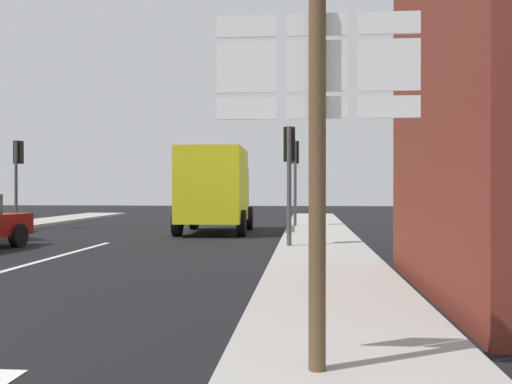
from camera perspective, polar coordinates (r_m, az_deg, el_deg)
The scene contains 8 objects.
ground_plane at distance 16.05m, azimuth -16.66°, elevation -5.47°, with size 80.00×80.00×0.00m, color black.
sidewalk_right at distance 12.95m, azimuth 6.80°, elevation -6.54°, with size 2.32×44.00×0.14m, color #9E9B96.
lane_centre_stripe at distance 12.45m, azimuth -23.51°, elevation -7.14°, with size 0.16×12.00×0.01m, color silver.
delivery_truck at distance 21.27m, azimuth -4.03°, elevation 0.41°, with size 2.58×5.05×3.05m.
route_sign_post at distance 4.79m, azimuth 6.00°, elevation 4.97°, with size 1.66×0.14×3.20m.
traffic_light_far_left at distance 24.79m, azimuth -22.27°, elevation 2.57°, with size 0.30×0.49×3.51m.
traffic_light_far_right at distance 23.44m, azimuth 3.85°, elevation 2.76°, with size 0.30×0.49×3.53m.
traffic_light_near_right at distance 15.28m, azimuth 3.28°, elevation 3.23°, with size 0.30×0.49×3.23m.
Camera 1 is at (5.88, -4.85, 1.61)m, focal length 40.88 mm.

